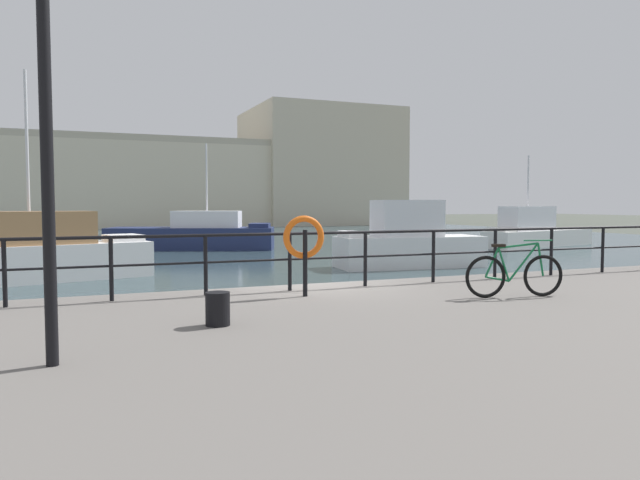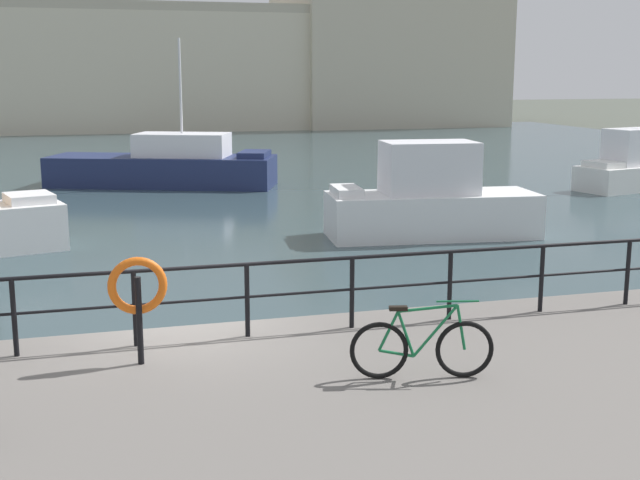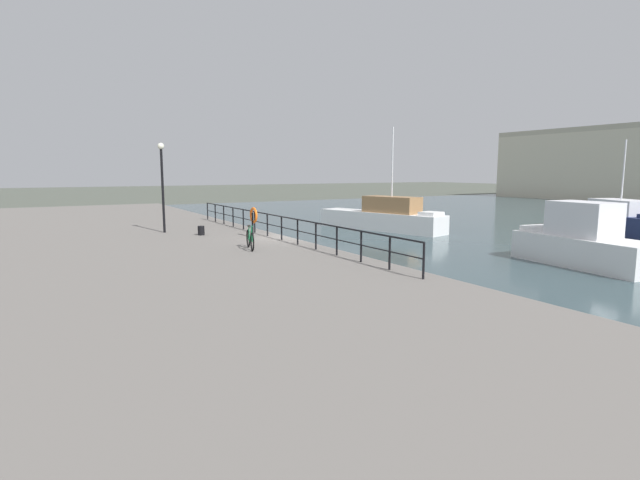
{
  "view_description": "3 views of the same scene",
  "coord_description": "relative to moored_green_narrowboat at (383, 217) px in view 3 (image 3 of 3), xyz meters",
  "views": [
    {
      "loc": [
        -4.34,
        -10.96,
        2.56
      ],
      "look_at": [
        1.56,
        3.36,
        1.63
      ],
      "focal_mm": 33.18,
      "sensor_mm": 36.0,
      "label": 1
    },
    {
      "loc": [
        -1.25,
        -11.93,
        4.66
      ],
      "look_at": [
        2.5,
        1.46,
        1.86
      ],
      "focal_mm": 46.74,
      "sensor_mm": 36.0,
      "label": 2
    },
    {
      "loc": [
        20.59,
        -10.16,
        4.02
      ],
      "look_at": [
        1.78,
        0.67,
        1.0
      ],
      "focal_mm": 27.75,
      "sensor_mm": 36.0,
      "label": 3
    }
  ],
  "objects": [
    {
      "name": "moored_white_yacht",
      "position": [
        8.38,
        12.61,
        -0.06
      ],
      "size": [
        9.64,
        5.91,
        6.02
      ],
      "rotation": [
        0.0,
        0.0,
        -0.37
      ],
      "color": "navy",
      "rests_on": "water_basin"
    },
    {
      "name": "ground_plane",
      "position": [
        6.44,
        -10.41,
        -0.91
      ],
      "size": [
        240.0,
        240.0,
        0.0
      ],
      "primitive_type": "plane",
      "color": "#4C5147"
    },
    {
      "name": "life_ring_stand",
      "position": [
        5.72,
        -11.86,
        1.05
      ],
      "size": [
        0.75,
        0.16,
        1.4
      ],
      "color": "black",
      "rests_on": "quay_promenade"
    },
    {
      "name": "moored_green_narrowboat",
      "position": [
        0.0,
        0.0,
        0.0
      ],
      "size": [
        9.77,
        4.31,
        6.91
      ],
      "rotation": [
        0.0,
        0.0,
        0.26
      ],
      "color": "white",
      "rests_on": "water_basin"
    },
    {
      "name": "quay_railing",
      "position": [
        6.49,
        -11.16,
        0.8
      ],
      "size": [
        20.24,
        0.07,
        1.08
      ],
      "color": "black",
      "rests_on": "quay_promenade"
    },
    {
      "name": "mooring_bollard",
      "position": [
        3.78,
        -13.77,
        0.29
      ],
      "size": [
        0.32,
        0.32,
        0.44
      ],
      "primitive_type": "cylinder",
      "color": "black",
      "rests_on": "quay_promenade"
    },
    {
      "name": "quay_lamp_post",
      "position": [
        1.85,
        -15.06,
        2.91
      ],
      "size": [
        0.32,
        0.32,
        4.42
      ],
      "color": "black",
      "rests_on": "quay_promenade"
    },
    {
      "name": "parked_bicycle",
      "position": [
        9.0,
        -13.36,
        0.46
      ],
      "size": [
        1.74,
        0.47,
        0.98
      ],
      "rotation": [
        0.0,
        0.0,
        -0.23
      ],
      "color": "black",
      "rests_on": "quay_promenade"
    },
    {
      "name": "water_basin",
      "position": [
        6.44,
        19.79,
        -0.9
      ],
      "size": [
        80.0,
        60.0,
        0.01
      ],
      "primitive_type": "cube",
      "color": "#33474C",
      "rests_on": "ground_plane"
    },
    {
      "name": "quay_promenade",
      "position": [
        6.44,
        -16.91,
        -0.42
      ],
      "size": [
        56.0,
        13.0,
        0.98
      ],
      "primitive_type": "cube",
      "color": "slate",
      "rests_on": "ground_plane"
    },
    {
      "name": "moored_blue_motorboat",
      "position": [
        14.6,
        -0.5,
        0.12
      ],
      "size": [
        6.17,
        2.78,
        2.74
      ],
      "rotation": [
        0.0,
        0.0,
        3.03
      ],
      "color": "white",
      "rests_on": "water_basin"
    }
  ]
}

